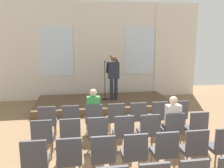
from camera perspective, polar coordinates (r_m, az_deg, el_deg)
rear_partition at (r=10.77m, az=-2.89°, el=7.80°), size 9.11×0.14×4.25m
stage_platform at (r=9.62m, az=-2.00°, el=-4.60°), size 5.23×2.39×0.27m
speaker at (r=9.46m, az=0.37°, el=2.28°), size 0.50×0.69×1.75m
mic_stand at (r=9.64m, az=-1.69°, el=-1.69°), size 0.28×0.28×1.56m
chair_r0_c0 at (r=6.75m, az=-15.02°, el=-8.26°), size 0.46×0.44×0.94m
chair_r0_c1 at (r=6.71m, az=-9.70°, el=-8.16°), size 0.46×0.44×0.94m
chair_r0_c2 at (r=6.72m, az=-4.37°, el=-7.98°), size 0.46×0.44×0.94m
audience_r0_c2 at (r=6.74m, az=-4.45°, el=-6.09°), size 0.36×0.39×1.34m
chair_r0_c3 at (r=6.80m, az=0.90°, el=-7.74°), size 0.46×0.44×0.94m
chair_r0_c4 at (r=6.92m, az=6.00°, el=-7.45°), size 0.46×0.44×0.94m
chair_r0_c5 at (r=7.10m, az=10.88°, el=-7.11°), size 0.46×0.44×0.94m
chair_r0_c6 at (r=7.33m, az=15.48°, el=-6.75°), size 0.46×0.44×0.94m
chair_r1_c0 at (r=5.76m, az=-16.13°, el=-11.72°), size 0.46×0.44×0.94m
chair_r1_c1 at (r=5.71m, az=-9.83°, el=-11.64°), size 0.46×0.44×0.94m
chair_r1_c2 at (r=5.73m, az=-3.50°, el=-11.42°), size 0.46×0.44×0.94m
chair_r1_c3 at (r=5.81m, az=2.71°, el=-11.07°), size 0.46×0.44×0.94m
chair_r1_c4 at (r=5.96m, az=8.65°, el=-10.61°), size 0.46×0.44×0.94m
chair_r1_c5 at (r=6.17m, az=14.24°, el=-10.08°), size 0.46×0.44×0.94m
audience_r1_c5 at (r=6.17m, az=14.03°, el=-8.09°), size 0.36×0.39×1.32m
chair_r1_c6 at (r=6.43m, az=19.40°, el=-9.51°), size 0.46×0.44×0.94m
chair_r2_c0 at (r=4.80m, az=-17.75°, el=-16.58°), size 0.46×0.44×0.94m
chair_r2_c1 at (r=4.75m, az=-10.02°, el=-16.56°), size 0.46×0.44×0.94m
chair_r2_c2 at (r=4.77m, az=-2.24°, el=-16.26°), size 0.46×0.44×0.94m
chair_r2_c3 at (r=4.87m, az=5.31°, el=-15.69°), size 0.46×0.44×0.94m
chair_r2_c4 at (r=5.04m, az=12.39°, el=-14.92°), size 0.46×0.44×0.94m
chair_r2_c5 at (r=5.29m, az=18.86°, el=-14.02°), size 0.46×0.44×0.94m
chair_r2_c6 at (r=5.59m, az=24.65°, el=-13.05°), size 0.46×0.44×0.94m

